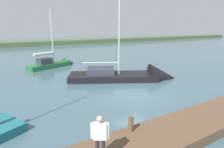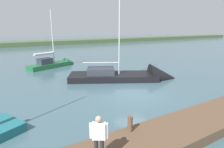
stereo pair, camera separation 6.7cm
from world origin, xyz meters
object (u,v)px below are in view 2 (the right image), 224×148
object	(u,v)px
sailboat_inner_slip	(134,78)
sailboat_mid_channel	(56,65)
person_on_dock	(99,135)
mooring_post_near	(130,124)

from	to	relation	value
sailboat_inner_slip	sailboat_mid_channel	bearing A→B (deg)	144.15
person_on_dock	sailboat_inner_slip	bearing A→B (deg)	169.67
mooring_post_near	person_on_dock	size ratio (longest dim) A/B	0.42
mooring_post_near	person_on_dock	distance (m)	2.42
mooring_post_near	person_on_dock	xyz separation A→B (m)	(2.10, 1.03, 0.63)
mooring_post_near	sailboat_mid_channel	xyz separation A→B (m)	(-1.68, -18.81, -0.60)
mooring_post_near	sailboat_mid_channel	distance (m)	18.89
sailboat_mid_channel	sailboat_inner_slip	size ratio (longest dim) A/B	0.69
mooring_post_near	sailboat_mid_channel	bearing A→B (deg)	-95.12
sailboat_inner_slip	person_on_dock	distance (m)	13.02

